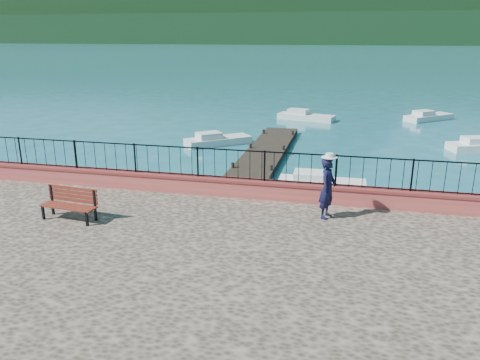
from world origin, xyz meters
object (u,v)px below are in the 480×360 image
at_px(person, 328,188).
at_px(boat_3, 218,138).
at_px(boat_1, 322,181).
at_px(park_bench, 70,210).
at_px(boat_4, 306,115).
at_px(boat_5, 429,115).

relative_size(person, boat_3, 0.46).
bearing_deg(boat_1, person, -86.76).
height_order(park_bench, boat_4, park_bench).
bearing_deg(boat_3, boat_4, 26.13).
xyz_separation_m(person, boat_4, (-2.64, 22.60, -1.69)).
distance_m(person, boat_3, 14.97).
xyz_separation_m(boat_4, boat_5, (9.01, 1.97, 0.00)).
height_order(park_bench, boat_5, park_bench).
relative_size(person, boat_1, 0.50).
height_order(person, boat_5, person).
height_order(park_bench, person, person).
height_order(boat_3, boat_5, same).
bearing_deg(park_bench, boat_3, 95.29).
relative_size(park_bench, boat_3, 0.43).
bearing_deg(boat_1, boat_3, 131.07).
distance_m(park_bench, boat_5, 29.61).
bearing_deg(boat_1, boat_5, 68.82).
height_order(boat_1, boat_5, same).
distance_m(boat_1, boat_3, 9.65).
xyz_separation_m(park_bench, boat_4, (4.42, 24.40, -1.08)).
bearing_deg(boat_5, boat_4, 150.80).
bearing_deg(boat_4, boat_1, -67.79).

